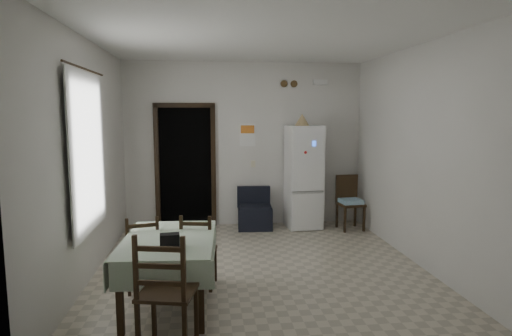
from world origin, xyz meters
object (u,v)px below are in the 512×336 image
object	(u,v)px
navy_seat	(255,208)
dining_table	(170,272)
dining_chair_far_left	(142,252)
dining_chair_near_head	(168,290)
fridge	(304,177)
dining_chair_far_right	(199,250)
corner_chair	(351,203)

from	to	relation	value
navy_seat	dining_table	bearing A→B (deg)	-109.30
dining_chair_far_left	dining_chair_near_head	bearing A→B (deg)	94.78
dining_chair_far_left	fridge	bearing A→B (deg)	-147.04
dining_chair_far_left	dining_chair_near_head	size ratio (longest dim) A/B	0.83
dining_table	dining_chair_far_right	bearing A→B (deg)	60.33
dining_chair_far_left	navy_seat	bearing A→B (deg)	-134.91
fridge	dining_chair_far_left	world-z (taller)	fridge
corner_chair	dining_chair_far_left	world-z (taller)	corner_chair
dining_table	dining_chair_far_left	xyz separation A→B (m)	(-0.34, 0.47, 0.07)
navy_seat	dining_table	xyz separation A→B (m)	(-1.23, -2.90, 0.01)
navy_seat	corner_chair	bearing A→B (deg)	-5.48
navy_seat	dining_chair_far_left	distance (m)	2.90
dining_chair_far_right	fridge	bearing A→B (deg)	-115.46
dining_chair_far_right	dining_chair_near_head	size ratio (longest dim) A/B	0.83
dining_chair_near_head	dining_table	bearing A→B (deg)	-73.84
navy_seat	dining_chair_near_head	xyz separation A→B (m)	(-1.17, -3.77, 0.17)
corner_chair	dining_table	xyz separation A→B (m)	(-2.86, -2.64, -0.10)
dining_chair_far_left	dining_chair_far_right	distance (m)	0.64
dining_table	dining_chair_far_right	size ratio (longest dim) A/B	1.59
navy_seat	corner_chair	distance (m)	1.66
navy_seat	dining_chair_far_left	bearing A→B (deg)	-119.21
navy_seat	corner_chair	size ratio (longest dim) A/B	0.76
navy_seat	dining_table	size ratio (longest dim) A/B	0.51
corner_chair	dining_chair_far_left	xyz separation A→B (m)	(-3.21, -2.17, -0.03)
navy_seat	dining_chair_far_right	distance (m)	2.61
navy_seat	corner_chair	xyz separation A→B (m)	(1.63, -0.26, 0.11)
navy_seat	dining_chair_near_head	bearing A→B (deg)	-103.59
corner_chair	dining_chair_far_left	size ratio (longest dim) A/B	1.07
dining_table	navy_seat	bearing A→B (deg)	70.02
dining_chair_far_right	navy_seat	bearing A→B (deg)	-100.05
fridge	dining_chair_near_head	distance (m)	4.29
dining_table	dining_chair_far_left	distance (m)	0.58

